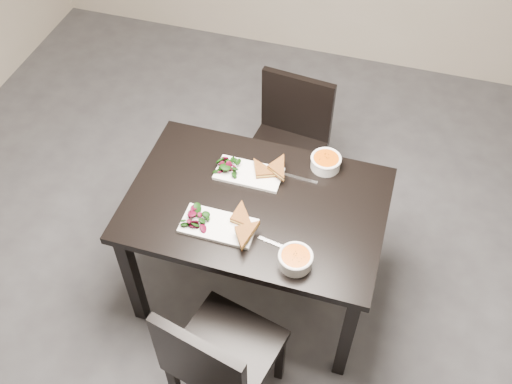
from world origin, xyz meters
TOP-DOWN VIEW (x-y plane):
  - ground at (0.00, 0.00)m, footprint 5.00×5.00m
  - room_shell at (0.00, 0.00)m, footprint 5.02×5.02m
  - table at (-0.13, 0.24)m, footprint 1.20×0.80m
  - chair_near at (-0.11, -0.43)m, footprint 0.50×0.50m
  - chair_far at (-0.15, 0.96)m, footprint 0.46×0.46m
  - plate_near at (-0.25, 0.05)m, footprint 0.33×0.17m
  - sandwich_near at (-0.19, 0.07)m, footprint 0.19×0.15m
  - salad_near at (-0.35, 0.05)m, footprint 0.10×0.09m
  - soup_bowl_near at (0.13, -0.04)m, footprint 0.15×0.15m
  - cutlery_near at (0.03, 0.03)m, footprint 0.18×0.05m
  - plate_far at (-0.21, 0.39)m, footprint 0.32×0.16m
  - sandwich_far at (-0.15, 0.38)m, footprint 0.19×0.17m
  - salad_far at (-0.31, 0.39)m, footprint 0.10×0.09m
  - soup_bowl_far at (0.13, 0.55)m, footprint 0.15×0.15m
  - cutlery_far at (0.02, 0.44)m, footprint 0.18×0.03m

SIDE VIEW (x-z plane):
  - ground at x=0.00m, z-range 0.00..0.00m
  - chair_near at x=-0.11m, z-range 0.06..0.91m
  - chair_far at x=-0.15m, z-range 0.06..0.91m
  - table at x=-0.13m, z-range 0.28..1.03m
  - cutlery_near at x=0.03m, z-range 0.75..0.75m
  - cutlery_far at x=0.02m, z-range 0.75..0.75m
  - plate_far at x=-0.21m, z-range 0.75..0.77m
  - plate_near at x=-0.25m, z-range 0.75..0.77m
  - soup_bowl_near at x=0.13m, z-range 0.75..0.82m
  - soup_bowl_far at x=0.13m, z-range 0.75..0.82m
  - salad_far at x=-0.31m, z-range 0.77..0.81m
  - salad_near at x=-0.35m, z-range 0.77..0.81m
  - sandwich_far at x=-0.15m, z-range 0.77..0.82m
  - sandwich_near at x=-0.19m, z-range 0.77..0.82m
  - room_shell at x=0.00m, z-range 0.43..3.24m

